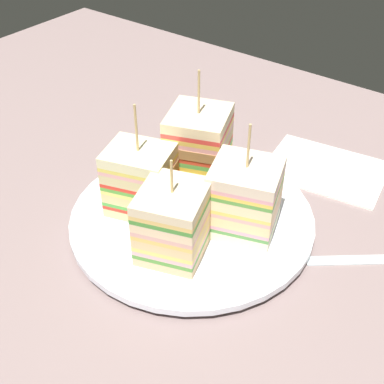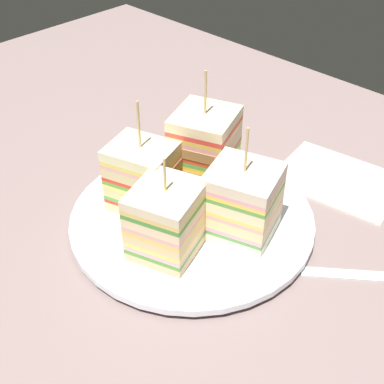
{
  "view_description": "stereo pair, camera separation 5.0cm",
  "coord_description": "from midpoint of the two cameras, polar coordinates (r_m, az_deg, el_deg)",
  "views": [
    {
      "loc": [
        -24.59,
        32.59,
        36.2
      ],
      "look_at": [
        0.0,
        0.0,
        4.32
      ],
      "focal_mm": 48.51,
      "sensor_mm": 36.0,
      "label": 1
    },
    {
      "loc": [
        -28.4,
        29.33,
        36.2
      ],
      "look_at": [
        0.0,
        0.0,
        4.32
      ],
      "focal_mm": 48.51,
      "sensor_mm": 36.0,
      "label": 2
    }
  ],
  "objects": [
    {
      "name": "sandwich_wedge_3",
      "position": [
        0.5,
        8.37,
        -1.18
      ],
      "size": [
        8.03,
        7.78,
        11.83
      ],
      "rotation": [
        0.0,
        0.0,
        12.89
      ],
      "color": "beige",
      "rests_on": "plate"
    },
    {
      "name": "sandwich_wedge_0",
      "position": [
        0.55,
        3.97,
        4.42
      ],
      "size": [
        7.94,
        8.17,
        13.63
      ],
      "rotation": [
        0.0,
        0.0,
        8.22
      ],
      "color": "beige",
      "rests_on": "plate"
    },
    {
      "name": "ground_plane",
      "position": [
        0.55,
        2.61,
        -4.38
      ],
      "size": [
        118.05,
        81.7,
        1.8
      ],
      "primitive_type": "cube",
      "color": "slate"
    },
    {
      "name": "chip_pile",
      "position": [
        0.53,
        1.71,
        -2.33
      ],
      "size": [
        6.66,
        6.02,
        2.0
      ],
      "color": "#D7B55D",
      "rests_on": "plate"
    },
    {
      "name": "sandwich_wedge_1",
      "position": [
        0.53,
        -2.72,
        1.59
      ],
      "size": [
        7.74,
        6.96,
        12.18
      ],
      "rotation": [
        0.0,
        0.0,
        9.73
      ],
      "color": "#D5C281",
      "rests_on": "plate"
    },
    {
      "name": "sandwich_wedge_2",
      "position": [
        0.48,
        0.2,
        -3.2
      ],
      "size": [
        7.56,
        7.98,
        10.31
      ],
      "rotation": [
        0.0,
        0.0,
        11.33
      ],
      "color": "#D8B281",
      "rests_on": "plate"
    },
    {
      "name": "plate",
      "position": [
        0.54,
        2.66,
        -3.05
      ],
      "size": [
        25.17,
        25.17,
        1.32
      ],
      "color": "white",
      "rests_on": "ground_plane"
    },
    {
      "name": "napkin",
      "position": [
        0.63,
        18.03,
        1.35
      ],
      "size": [
        14.94,
        11.92,
        0.5
      ],
      "primitive_type": "cube",
      "rotation": [
        0.0,
        0.0,
        0.14
      ],
      "color": "white",
      "rests_on": "ground_plane"
    }
  ]
}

